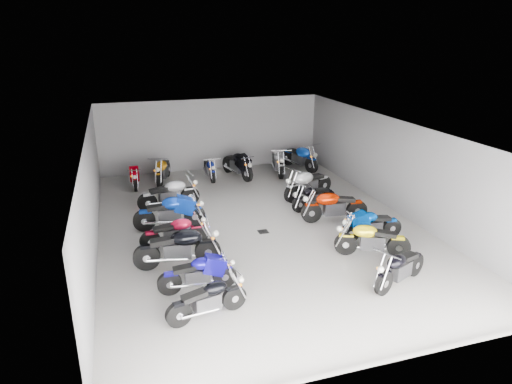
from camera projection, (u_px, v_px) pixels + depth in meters
ground at (258, 226)px, 14.91m from camera, size 14.00×14.00×0.00m
wall_back at (212, 134)px, 20.69m from camera, size 10.00×0.10×3.20m
wall_left at (91, 195)px, 12.98m from camera, size 0.10×14.00×3.20m
wall_right at (396, 166)px, 15.78m from camera, size 0.10×14.00×3.20m
ceiling at (259, 128)px, 13.84m from camera, size 10.00×14.00×0.04m
drain_grate at (263, 232)px, 14.46m from camera, size 0.32×0.32×0.01m
motorcycle_left_a at (208, 299)px, 9.99m from camera, size 1.89×0.56×0.84m
motorcycle_left_b at (198, 274)px, 11.02m from camera, size 1.94×0.40×0.85m
motorcycle_left_c at (179, 247)px, 12.15m from camera, size 2.34×0.51×1.03m
motorcycle_left_d at (175, 232)px, 13.26m from camera, size 2.01×0.42×0.88m
motorcycle_left_e at (170, 212)px, 14.53m from camera, size 2.30×0.49×1.01m
motorcycle_left_f at (170, 194)px, 16.23m from camera, size 2.25×0.56×0.99m
motorcycle_right_a at (400, 268)px, 11.27m from camera, size 1.89×0.94×0.89m
motorcycle_right_b at (371, 240)px, 12.74m from camera, size 1.97×1.00×0.93m
motorcycle_right_c at (371, 225)px, 13.75m from camera, size 2.02×0.40×0.89m
motorcycle_right_d at (334, 206)px, 15.10m from camera, size 2.26×0.55×0.99m
motorcycle_right_e at (314, 197)px, 16.21m from camera, size 1.86×0.64×0.84m
motorcycle_right_f at (308, 184)px, 17.22m from camera, size 2.25×1.01×1.04m
motorcycle_back_a at (134, 176)px, 18.57m from camera, size 0.38×1.95×0.86m
motorcycle_back_b at (163, 170)px, 19.10m from camera, size 0.82×2.15×0.97m
motorcycle_back_c at (210, 168)px, 19.57m from camera, size 0.37×1.91×0.84m
motorcycle_back_d at (238, 165)px, 19.75m from camera, size 0.79×2.28×1.03m
motorcycle_back_e at (278, 162)px, 20.23m from camera, size 0.64×2.30×1.02m
motorcycle_back_f at (300, 157)px, 20.92m from camera, size 0.90×2.29×1.04m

